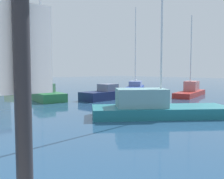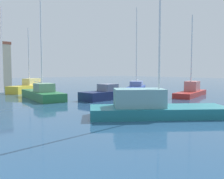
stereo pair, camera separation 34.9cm
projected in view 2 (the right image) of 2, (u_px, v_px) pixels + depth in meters
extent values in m
plane|color=navy|center=(82.00, 98.00, 27.59)|extent=(160.00, 160.00, 0.00)
cube|color=gold|center=(29.00, 89.00, 35.32)|extent=(7.16, 5.40, 0.97)
cube|color=#DFCD77|center=(32.00, 82.00, 35.72)|extent=(2.82, 2.37, 0.91)
cylinder|color=silver|center=(29.00, 57.00, 34.99)|extent=(0.12, 0.12, 7.78)
cube|color=#28703D|center=(42.00, 95.00, 26.92)|extent=(3.46, 8.47, 0.82)
cube|color=gray|center=(44.00, 87.00, 26.26)|extent=(1.95, 2.38, 0.86)
cylinder|color=silver|center=(41.00, 43.00, 26.52)|extent=(0.12, 0.12, 10.02)
cylinder|color=silver|center=(38.00, 82.00, 28.08)|extent=(0.48, 2.86, 0.08)
cube|color=#1E707A|center=(159.00, 112.00, 16.64)|extent=(8.90, 7.48, 0.66)
cube|color=#6B9CA2|center=(139.00, 98.00, 16.47)|extent=(3.74, 3.47, 1.17)
cube|color=#B22823|center=(191.00, 94.00, 29.81)|extent=(7.69, 4.08, 0.57)
cube|color=#C4716E|center=(192.00, 86.00, 30.23)|extent=(2.24, 1.91, 1.16)
cylinder|color=silver|center=(192.00, 54.00, 29.46)|extent=(0.12, 0.12, 8.73)
cube|color=#19234C|center=(109.00, 95.00, 26.87)|extent=(6.82, 2.98, 0.87)
cube|color=slate|center=(108.00, 87.00, 26.71)|extent=(1.84, 1.78, 0.72)
cube|color=#233D93|center=(136.00, 88.00, 39.04)|extent=(7.78, 6.81, 0.59)
cube|color=#6E7DB1|center=(137.00, 84.00, 39.55)|extent=(3.45, 3.25, 0.75)
cylinder|color=silver|center=(136.00, 47.00, 38.58)|extent=(0.12, 0.12, 11.77)
cylinder|color=silver|center=(137.00, 80.00, 40.39)|extent=(2.30, 1.84, 0.08)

